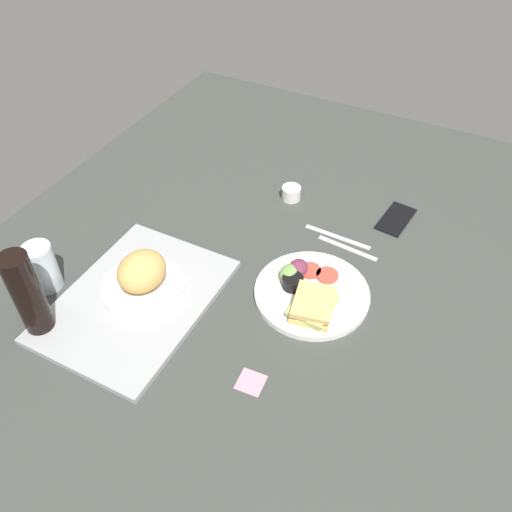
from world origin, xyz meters
TOP-DOWN VIEW (x-y plane):
  - ground_plane at (0.00, 0.00)cm, footprint 190.00×150.00cm
  - serving_tray at (-21.98, 23.23)cm, footprint 45.02×33.02cm
  - bread_plate_near at (-18.26, 23.19)cm, footprint 20.13×20.13cm
  - plate_with_salad at (-1.18, -13.20)cm, footprint 28.13×28.13cm
  - drinking_glass at (-27.23, 45.99)cm, footprint 7.10×7.10cm
  - soda_bottle at (-38.43, 37.53)cm, footprint 6.40×6.40cm
  - espresso_cup at (32.56, 6.97)cm, footprint 5.60×5.60cm
  - fork at (19.48, -15.61)cm, footprint 2.97×17.06cm
  - knife at (22.48, -11.61)cm, footprint 2.20×19.04cm
  - cell_phone at (37.28, -23.70)cm, footprint 15.14×8.82cm
  - sticky_note at (-29.06, -11.74)cm, footprint 6.00×6.00cm

SIDE VIEW (x-z plane):
  - ground_plane at x=0.00cm, z-range -3.00..0.00cm
  - sticky_note at x=-29.06cm, z-range 0.00..0.12cm
  - fork at x=19.48cm, z-range 0.00..0.50cm
  - knife at x=22.48cm, z-range 0.00..0.50cm
  - cell_phone at x=37.28cm, z-range 0.00..0.80cm
  - serving_tray at x=-21.98cm, z-range 0.00..1.60cm
  - plate_with_salad at x=-1.18cm, z-range -0.98..4.42cm
  - espresso_cup at x=32.56cm, z-range 0.00..4.00cm
  - bread_plate_near at x=-18.26cm, z-range 0.70..10.79cm
  - drinking_glass at x=-27.23cm, z-range 0.00..12.75cm
  - soda_bottle at x=-38.43cm, z-range 0.00..23.01cm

